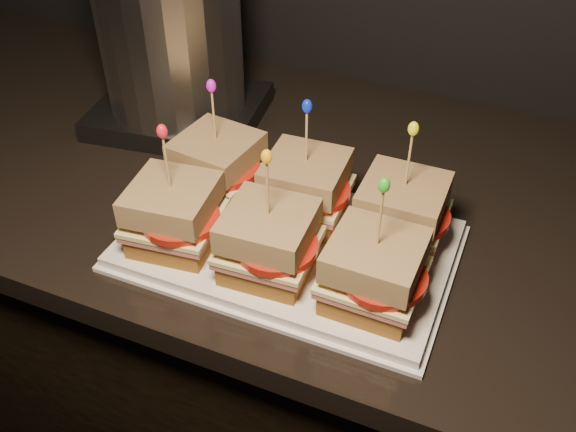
% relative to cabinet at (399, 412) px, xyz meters
% --- Properties ---
extents(cabinet, '(2.44, 0.61, 0.86)m').
position_rel_cabinet_xyz_m(cabinet, '(0.00, 0.00, 0.00)').
color(cabinet, black).
rests_on(cabinet, ground).
extents(granite_slab, '(2.48, 0.65, 0.04)m').
position_rel_cabinet_xyz_m(granite_slab, '(0.00, -0.00, 0.45)').
color(granite_slab, black).
rests_on(granite_slab, cabinet).
extents(platter, '(0.39, 0.24, 0.02)m').
position_rel_cabinet_xyz_m(platter, '(-0.15, -0.15, 0.47)').
color(platter, white).
rests_on(platter, granite_slab).
extents(platter_rim, '(0.40, 0.25, 0.01)m').
position_rel_cabinet_xyz_m(platter_rim, '(-0.15, -0.15, 0.47)').
color(platter_rim, white).
rests_on(platter_rim, granite_slab).
extents(sandwich_0_bread_bot, '(0.11, 0.11, 0.03)m').
position_rel_cabinet_xyz_m(sandwich_0_bread_bot, '(-0.28, -0.09, 0.50)').
color(sandwich_0_bread_bot, brown).
rests_on(sandwich_0_bread_bot, platter).
extents(sandwich_0_ham, '(0.12, 0.11, 0.01)m').
position_rel_cabinet_xyz_m(sandwich_0_ham, '(-0.28, -0.09, 0.51)').
color(sandwich_0_ham, '#C8665A').
rests_on(sandwich_0_ham, sandwich_0_bread_bot).
extents(sandwich_0_cheese, '(0.12, 0.11, 0.01)m').
position_rel_cabinet_xyz_m(sandwich_0_cheese, '(-0.28, -0.09, 0.52)').
color(sandwich_0_cheese, '#FFF7A8').
rests_on(sandwich_0_cheese, sandwich_0_ham).
extents(sandwich_0_tomato, '(0.09, 0.09, 0.01)m').
position_rel_cabinet_xyz_m(sandwich_0_tomato, '(-0.26, -0.10, 0.53)').
color(sandwich_0_tomato, '#B61F12').
rests_on(sandwich_0_tomato, sandwich_0_cheese).
extents(sandwich_0_bread_top, '(0.11, 0.11, 0.03)m').
position_rel_cabinet_xyz_m(sandwich_0_bread_top, '(-0.28, -0.09, 0.55)').
color(sandwich_0_bread_top, '#5A2A11').
rests_on(sandwich_0_bread_top, sandwich_0_tomato).
extents(sandwich_0_pick, '(0.00, 0.00, 0.09)m').
position_rel_cabinet_xyz_m(sandwich_0_pick, '(-0.28, -0.09, 0.60)').
color(sandwich_0_pick, tan).
rests_on(sandwich_0_pick, sandwich_0_bread_top).
extents(sandwich_0_frill, '(0.01, 0.01, 0.02)m').
position_rel_cabinet_xyz_m(sandwich_0_frill, '(-0.28, -0.09, 0.64)').
color(sandwich_0_frill, '#CB14D1').
rests_on(sandwich_0_frill, sandwich_0_pick).
extents(sandwich_1_bread_bot, '(0.10, 0.10, 0.03)m').
position_rel_cabinet_xyz_m(sandwich_1_bread_bot, '(-0.15, -0.09, 0.50)').
color(sandwich_1_bread_bot, brown).
rests_on(sandwich_1_bread_bot, platter).
extents(sandwich_1_ham, '(0.11, 0.10, 0.01)m').
position_rel_cabinet_xyz_m(sandwich_1_ham, '(-0.15, -0.09, 0.51)').
color(sandwich_1_ham, '#C8665A').
rests_on(sandwich_1_ham, sandwich_1_bread_bot).
extents(sandwich_1_cheese, '(0.11, 0.11, 0.01)m').
position_rel_cabinet_xyz_m(sandwich_1_cheese, '(-0.15, -0.09, 0.52)').
color(sandwich_1_cheese, '#FFF7A8').
rests_on(sandwich_1_cheese, sandwich_1_ham).
extents(sandwich_1_tomato, '(0.09, 0.09, 0.01)m').
position_rel_cabinet_xyz_m(sandwich_1_tomato, '(-0.14, -0.10, 0.53)').
color(sandwich_1_tomato, '#B61F12').
rests_on(sandwich_1_tomato, sandwich_1_cheese).
extents(sandwich_1_bread_top, '(0.10, 0.10, 0.03)m').
position_rel_cabinet_xyz_m(sandwich_1_bread_top, '(-0.15, -0.09, 0.55)').
color(sandwich_1_bread_top, '#5A2A11').
rests_on(sandwich_1_bread_top, sandwich_1_tomato).
extents(sandwich_1_pick, '(0.00, 0.00, 0.09)m').
position_rel_cabinet_xyz_m(sandwich_1_pick, '(-0.15, -0.09, 0.60)').
color(sandwich_1_pick, tan).
rests_on(sandwich_1_pick, sandwich_1_bread_top).
extents(sandwich_1_frill, '(0.01, 0.01, 0.02)m').
position_rel_cabinet_xyz_m(sandwich_1_frill, '(-0.15, -0.09, 0.64)').
color(sandwich_1_frill, '#0B24DA').
rests_on(sandwich_1_frill, sandwich_1_pick).
extents(sandwich_2_bread_bot, '(0.09, 0.09, 0.03)m').
position_rel_cabinet_xyz_m(sandwich_2_bread_bot, '(-0.03, -0.09, 0.50)').
color(sandwich_2_bread_bot, brown).
rests_on(sandwich_2_bread_bot, platter).
extents(sandwich_2_ham, '(0.10, 0.10, 0.01)m').
position_rel_cabinet_xyz_m(sandwich_2_ham, '(-0.03, -0.09, 0.51)').
color(sandwich_2_ham, '#C8665A').
rests_on(sandwich_2_ham, sandwich_2_bread_bot).
extents(sandwich_2_cheese, '(0.11, 0.10, 0.01)m').
position_rel_cabinet_xyz_m(sandwich_2_cheese, '(-0.03, -0.09, 0.52)').
color(sandwich_2_cheese, '#FFF7A8').
rests_on(sandwich_2_cheese, sandwich_2_ham).
extents(sandwich_2_tomato, '(0.09, 0.09, 0.01)m').
position_rel_cabinet_xyz_m(sandwich_2_tomato, '(-0.02, -0.10, 0.53)').
color(sandwich_2_tomato, '#B61F12').
rests_on(sandwich_2_tomato, sandwich_2_cheese).
extents(sandwich_2_bread_top, '(0.10, 0.10, 0.03)m').
position_rel_cabinet_xyz_m(sandwich_2_bread_top, '(-0.03, -0.09, 0.55)').
color(sandwich_2_bread_top, '#5A2A11').
rests_on(sandwich_2_bread_top, sandwich_2_tomato).
extents(sandwich_2_pick, '(0.00, 0.00, 0.09)m').
position_rel_cabinet_xyz_m(sandwich_2_pick, '(-0.03, -0.09, 0.60)').
color(sandwich_2_pick, tan).
rests_on(sandwich_2_pick, sandwich_2_bread_top).
extents(sandwich_2_frill, '(0.01, 0.01, 0.02)m').
position_rel_cabinet_xyz_m(sandwich_2_frill, '(-0.03, -0.09, 0.64)').
color(sandwich_2_frill, yellow).
rests_on(sandwich_2_frill, sandwich_2_pick).
extents(sandwich_3_bread_bot, '(0.10, 0.10, 0.03)m').
position_rel_cabinet_xyz_m(sandwich_3_bread_bot, '(-0.28, -0.20, 0.50)').
color(sandwich_3_bread_bot, brown).
rests_on(sandwich_3_bread_bot, platter).
extents(sandwich_3_ham, '(0.11, 0.11, 0.01)m').
position_rel_cabinet_xyz_m(sandwich_3_ham, '(-0.28, -0.20, 0.51)').
color(sandwich_3_ham, '#C8665A').
rests_on(sandwich_3_ham, sandwich_3_bread_bot).
extents(sandwich_3_cheese, '(0.12, 0.11, 0.01)m').
position_rel_cabinet_xyz_m(sandwich_3_cheese, '(-0.28, -0.20, 0.52)').
color(sandwich_3_cheese, '#FFF7A8').
rests_on(sandwich_3_cheese, sandwich_3_ham).
extents(sandwich_3_tomato, '(0.09, 0.09, 0.01)m').
position_rel_cabinet_xyz_m(sandwich_3_tomato, '(-0.26, -0.21, 0.53)').
color(sandwich_3_tomato, '#B61F12').
rests_on(sandwich_3_tomato, sandwich_3_cheese).
extents(sandwich_3_bread_top, '(0.11, 0.11, 0.03)m').
position_rel_cabinet_xyz_m(sandwich_3_bread_top, '(-0.28, -0.20, 0.55)').
color(sandwich_3_bread_top, '#5A2A11').
rests_on(sandwich_3_bread_top, sandwich_3_tomato).
extents(sandwich_3_pick, '(0.00, 0.00, 0.09)m').
position_rel_cabinet_xyz_m(sandwich_3_pick, '(-0.28, -0.20, 0.60)').
color(sandwich_3_pick, tan).
rests_on(sandwich_3_pick, sandwich_3_bread_top).
extents(sandwich_3_frill, '(0.01, 0.01, 0.02)m').
position_rel_cabinet_xyz_m(sandwich_3_frill, '(-0.28, -0.20, 0.64)').
color(sandwich_3_frill, red).
rests_on(sandwich_3_frill, sandwich_3_pick).
extents(sandwich_4_bread_bot, '(0.10, 0.10, 0.03)m').
position_rel_cabinet_xyz_m(sandwich_4_bread_bot, '(-0.15, -0.20, 0.50)').
color(sandwich_4_bread_bot, brown).
rests_on(sandwich_4_bread_bot, platter).
extents(sandwich_4_ham, '(0.11, 0.10, 0.01)m').
position_rel_cabinet_xyz_m(sandwich_4_ham, '(-0.15, -0.20, 0.51)').
color(sandwich_4_ham, '#C8665A').
rests_on(sandwich_4_ham, sandwich_4_bread_bot).
extents(sandwich_4_cheese, '(0.11, 0.11, 0.01)m').
position_rel_cabinet_xyz_m(sandwich_4_cheese, '(-0.15, -0.20, 0.52)').
color(sandwich_4_cheese, '#FFF7A8').
rests_on(sandwich_4_cheese, sandwich_4_ham).
extents(sandwich_4_tomato, '(0.09, 0.09, 0.01)m').
position_rel_cabinet_xyz_m(sandwich_4_tomato, '(-0.14, -0.21, 0.53)').
color(sandwich_4_tomato, '#B61F12').
rests_on(sandwich_4_tomato, sandwich_4_cheese).
extents(sandwich_4_bread_top, '(0.10, 0.10, 0.03)m').
position_rel_cabinet_xyz_m(sandwich_4_bread_top, '(-0.15, -0.20, 0.55)').
color(sandwich_4_bread_top, '#5A2A11').
rests_on(sandwich_4_bread_top, sandwich_4_tomato).
extents(sandwich_4_pick, '(0.00, 0.00, 0.09)m').
position_rel_cabinet_xyz_m(sandwich_4_pick, '(-0.15, -0.20, 0.60)').
color(sandwich_4_pick, tan).
rests_on(sandwich_4_pick, sandwich_4_bread_top).
extents(sandwich_4_frill, '(0.01, 0.01, 0.02)m').
position_rel_cabinet_xyz_m(sandwich_4_frill, '(-0.15, -0.20, 0.64)').
color(sandwich_4_frill, '#F3A611').
rests_on(sandwich_4_frill, sandwich_4_pick).
extents(sandwich_5_bread_bot, '(0.10, 0.10, 0.03)m').
position_rel_cabinet_xyz_m(sandwich_5_bread_bot, '(-0.03, -0.20, 0.50)').
color(sandwich_5_bread_bot, brown).
rests_on(sandwich_5_bread_bot, platter).
extents(sandwich_5_ham, '(0.10, 0.10, 0.01)m').
position_rel_cabinet_xyz_m(sandwich_5_ham, '(-0.03, -0.20, 0.51)').
color(sandwich_5_ham, '#C8665A').
rests_on(sandwich_5_ham, sandwich_5_bread_bot).
extents(sandwich_5_cheese, '(0.11, 0.10, 0.01)m').
position_rel_cabinet_xyz_m(sandwich_5_cheese, '(-0.03, -0.20, 0.52)').
color(sandwich_5_cheese, '#FFF7A8').
rests_on(sandwich_5_cheese, sandwich_5_ham).
extents(sandwich_5_tomato, '(0.09, 0.09, 0.01)m').
position_rel_cabinet_xyz_m(sandwich_5_tomato, '(-0.02, -0.21, 0.53)').
color(sandwich_5_tomato, '#B61F12').
rests_on(sandwich_5_tomato, sandwich_5_cheese).
extents(sandwich_5_bread_top, '(0.10, 0.10, 0.03)m').
position_rel_cabinet_xyz_m(sandwich_5_bread_top, '(-0.03, -0.20, 0.55)').
color(sandwich_5_bread_top, '#5A2A11').
rests_on(sandwich_5_bread_top, sandwich_5_tomato).
extents(sandwich_5_pick, '(0.00, 0.00, 0.09)m').
position_rel_cabinet_xyz_m(sandwich_5_pick, '(-0.03, -0.20, 0.60)').
color(sandwich_5_pick, tan).
rests_on(sandwich_5_pick, sandwich_5_bread_top).
extents(sandwich_5_frill, '(0.01, 0.01, 0.02)m').
position_rel_cabinet_xyz_m(sandwich_5_frill, '(-0.03, -0.20, 0.64)').
color(sandwich_5_frill, green).
rests_on(sandwich_5_frill, sandwich_5_pick).
extents(appliance_base, '(0.28, 0.24, 0.03)m').
position_rel_cabinet_xyz_m(appliance_base, '(-0.44, 0.07, 0.48)').
color(appliance_base, '#262628').
rests_on(appliance_base, granite_slab).
extents(appliance_body, '(0.21, 0.21, 0.27)m').
position_rel_cabinet_xyz_m(appliance_body, '(-0.44, 0.07, 0.63)').
color(appliance_body, silver).
rests_on(appliance_body, appliance_base).
extents(appliance, '(0.25, 0.21, 0.33)m').
position_rel_cabinet_xyz_m(appliance, '(-0.44, 0.07, 0.63)').
color(appliance, silver).
rests_on(appliance, granite_slab).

